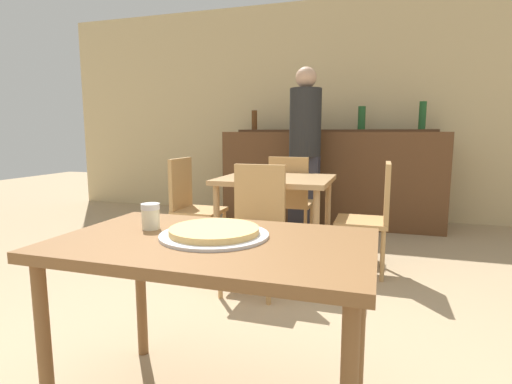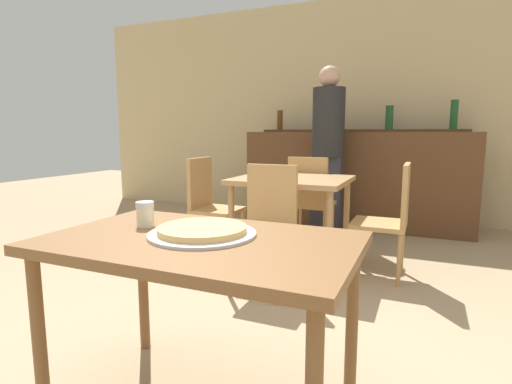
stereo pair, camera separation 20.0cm
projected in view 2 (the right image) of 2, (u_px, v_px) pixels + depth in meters
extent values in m
cube|color=#D1B784|center=(365.00, 110.00, 5.10)|extent=(8.00, 0.05, 2.80)
cube|color=brown|center=(200.00, 243.00, 1.51)|extent=(1.18, 0.72, 0.04)
cylinder|color=brown|center=(39.00, 340.00, 1.50)|extent=(0.05, 0.05, 0.68)
cylinder|color=brown|center=(143.00, 285.00, 2.05)|extent=(0.05, 0.05, 0.68)
cylinder|color=brown|center=(352.00, 324.00, 1.63)|extent=(0.05, 0.05, 0.68)
cube|color=#A87F51|center=(292.00, 180.00, 3.31)|extent=(0.91, 0.80, 0.04)
cylinder|color=#A87F51|center=(231.00, 228.00, 3.21)|extent=(0.05, 0.05, 0.71)
cylinder|color=#A87F51|center=(329.00, 238.00, 2.90)|extent=(0.05, 0.05, 0.71)
cylinder|color=#A87F51|center=(263.00, 213.00, 3.83)|extent=(0.05, 0.05, 0.71)
cylinder|color=#A87F51|center=(346.00, 220.00, 3.52)|extent=(0.05, 0.05, 0.71)
cube|color=brown|center=(356.00, 179.00, 4.76)|extent=(2.60, 0.56, 1.12)
cube|color=brown|center=(359.00, 131.00, 4.81)|extent=(2.39, 0.24, 0.03)
cylinder|color=#5B3314|center=(280.00, 120.00, 5.18)|extent=(0.07, 0.07, 0.25)
cylinder|color=#9999A3|center=(332.00, 120.00, 4.92)|extent=(0.09, 0.09, 0.24)
cylinder|color=#1E5123|center=(389.00, 117.00, 4.65)|extent=(0.09, 0.09, 0.27)
cylinder|color=#1E5123|center=(454.00, 115.00, 4.38)|extent=(0.08, 0.08, 0.32)
cube|color=tan|center=(262.00, 235.00, 2.77)|extent=(0.40, 0.40, 0.04)
cube|color=tan|center=(272.00, 196.00, 2.89)|extent=(0.38, 0.04, 0.46)
cylinder|color=tan|center=(230.00, 269.00, 2.71)|extent=(0.03, 0.03, 0.40)
cylinder|color=tan|center=(277.00, 276.00, 2.58)|extent=(0.03, 0.03, 0.40)
cylinder|color=tan|center=(250.00, 255.00, 3.02)|extent=(0.03, 0.03, 0.40)
cylinder|color=tan|center=(293.00, 261.00, 2.89)|extent=(0.03, 0.03, 0.40)
cube|color=tan|center=(312.00, 204.00, 3.94)|extent=(0.40, 0.40, 0.04)
cube|color=tan|center=(307.00, 182.00, 3.74)|extent=(0.38, 0.04, 0.46)
cylinder|color=tan|center=(332.00, 223.00, 4.06)|extent=(0.03, 0.03, 0.40)
cylinder|color=tan|center=(300.00, 221.00, 4.20)|extent=(0.03, 0.03, 0.40)
cylinder|color=tan|center=(324.00, 231.00, 3.75)|extent=(0.03, 0.03, 0.40)
cylinder|color=tan|center=(290.00, 228.00, 3.89)|extent=(0.03, 0.03, 0.40)
cube|color=tan|center=(218.00, 210.00, 3.63)|extent=(0.40, 0.40, 0.04)
cube|color=tan|center=(200.00, 183.00, 3.67)|extent=(0.04, 0.38, 0.46)
cylinder|color=tan|center=(226.00, 240.00, 3.44)|extent=(0.03, 0.03, 0.40)
cylinder|color=tan|center=(243.00, 231.00, 3.75)|extent=(0.03, 0.03, 0.40)
cylinder|color=tan|center=(192.00, 236.00, 3.57)|extent=(0.03, 0.03, 0.40)
cylinder|color=tan|center=(211.00, 228.00, 3.88)|extent=(0.03, 0.03, 0.40)
cube|color=tan|center=(379.00, 224.00, 3.08)|extent=(0.40, 0.40, 0.04)
cube|color=tan|center=(406.00, 194.00, 2.97)|extent=(0.04, 0.38, 0.46)
cylinder|color=tan|center=(359.00, 243.00, 3.33)|extent=(0.03, 0.03, 0.40)
cylinder|color=tan|center=(352.00, 255.00, 3.02)|extent=(0.03, 0.03, 0.40)
cylinder|color=tan|center=(402.00, 248.00, 3.20)|extent=(0.03, 0.03, 0.40)
cylinder|color=tan|center=(399.00, 260.00, 2.89)|extent=(0.03, 0.03, 0.40)
cylinder|color=silver|center=(202.00, 234.00, 1.55)|extent=(0.42, 0.42, 0.01)
cylinder|color=#E0B266|center=(202.00, 229.00, 1.54)|extent=(0.34, 0.34, 0.02)
cylinder|color=beige|center=(145.00, 217.00, 1.69)|extent=(0.07, 0.07, 0.08)
cylinder|color=silver|center=(145.00, 204.00, 1.68)|extent=(0.08, 0.08, 0.02)
cube|color=#2D2D38|center=(326.00, 196.00, 4.34)|extent=(0.32, 0.18, 0.86)
cylinder|color=#262626|center=(328.00, 122.00, 4.22)|extent=(0.34, 0.34, 0.72)
sphere|color=tan|center=(330.00, 77.00, 4.15)|extent=(0.22, 0.22, 0.22)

